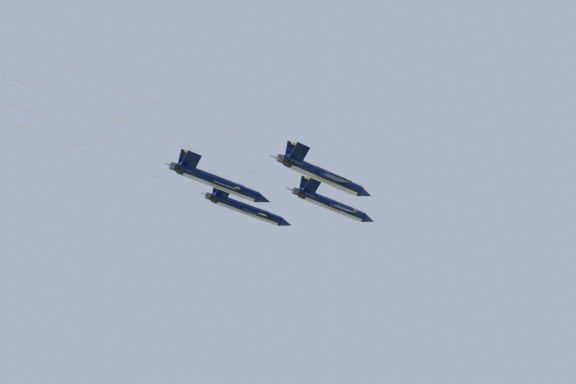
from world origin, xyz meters
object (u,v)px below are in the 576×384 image
Objects in this scene: jet_left at (249,210)px; jet_right at (326,177)px; jet_lead at (335,206)px; jet_slot at (221,184)px.

jet_right is at bearing -0.64° from jet_left.
jet_lead is 1.00× the size of jet_right.
jet_left is at bearing -135.82° from jet_lead.
jet_left is 1.00× the size of jet_slot.
jet_lead is at bearing 44.18° from jet_left.
jet_slot is at bearing -49.48° from jet_left.
jet_right is at bearing -44.72° from jet_lead.
jet_right is 15.88m from jet_slot.
jet_left is at bearing 179.36° from jet_right.
jet_slot is at bearing -137.25° from jet_right.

